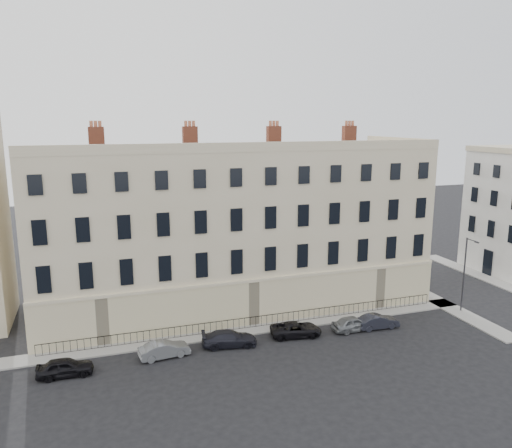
# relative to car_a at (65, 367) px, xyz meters

# --- Properties ---
(ground) EXTENTS (160.00, 160.00, 0.00)m
(ground) POSITION_rel_car_a_xyz_m (21.25, -1.82, -0.65)
(ground) COLOR black
(ground) RESTS_ON ground
(terrace) EXTENTS (36.22, 12.22, 17.00)m
(terrace) POSITION_rel_car_a_xyz_m (15.29, 10.14, 6.85)
(terrace) COLOR beige
(terrace) RESTS_ON ground
(pavement_terrace) EXTENTS (48.00, 2.00, 0.12)m
(pavement_terrace) POSITION_rel_car_a_xyz_m (11.25, 3.18, -0.59)
(pavement_terrace) COLOR gray
(pavement_terrace) RESTS_ON ground
(pavement_east_return) EXTENTS (2.00, 24.00, 0.12)m
(pavement_east_return) POSITION_rel_car_a_xyz_m (34.25, 6.18, -0.59)
(pavement_east_return) COLOR gray
(pavement_east_return) RESTS_ON ground
(pavement_adjacent) EXTENTS (2.00, 20.00, 0.12)m
(pavement_adjacent) POSITION_rel_car_a_xyz_m (44.25, 8.18, -0.59)
(pavement_adjacent) COLOR gray
(pavement_adjacent) RESTS_ON ground
(railings) EXTENTS (35.00, 0.04, 0.96)m
(railings) POSITION_rel_car_a_xyz_m (15.25, 3.58, -0.10)
(railings) COLOR black
(railings) RESTS_ON ground
(car_a) EXTENTS (3.86, 1.63, 1.30)m
(car_a) POSITION_rel_car_a_xyz_m (0.00, 0.00, 0.00)
(car_a) COLOR black
(car_a) RESTS_ON ground
(car_b) EXTENTS (3.93, 1.73, 1.25)m
(car_b) POSITION_rel_car_a_xyz_m (6.99, 0.61, -0.02)
(car_b) COLOR slate
(car_b) RESTS_ON ground
(car_c) EXTENTS (4.58, 2.44, 1.26)m
(car_c) POSITION_rel_car_a_xyz_m (12.15, 0.91, -0.02)
(car_c) COLOR black
(car_c) RESTS_ON ground
(car_d) EXTENTS (4.52, 2.60, 1.19)m
(car_d) POSITION_rel_car_a_xyz_m (17.88, 0.95, -0.06)
(car_d) COLOR black
(car_d) RESTS_ON ground
(car_e) EXTENTS (3.78, 1.60, 1.28)m
(car_e) POSITION_rel_car_a_xyz_m (22.93, 0.40, -0.01)
(car_e) COLOR slate
(car_e) RESTS_ON ground
(car_f) EXTENTS (3.76, 1.44, 1.22)m
(car_f) POSITION_rel_car_a_xyz_m (25.14, 0.19, -0.04)
(car_f) COLOR #21222C
(car_f) RESTS_ON ground
(streetlamp) EXTENTS (0.17, 1.54, 7.10)m
(streetlamp) POSITION_rel_car_a_xyz_m (34.62, 0.92, 3.28)
(streetlamp) COLOR #333238
(streetlamp) RESTS_ON ground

